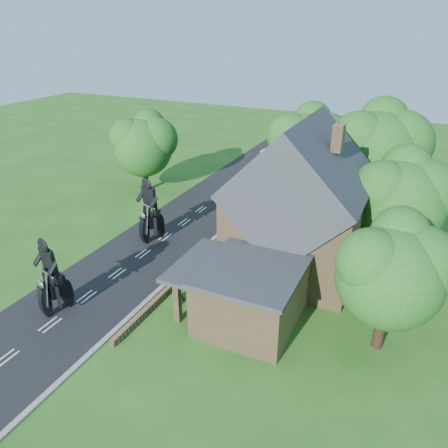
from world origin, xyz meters
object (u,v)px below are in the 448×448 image
at_px(motorcycle_follow, 152,231).
at_px(garden_wall, 208,252).
at_px(annex, 249,293).
at_px(motorcycle_lead, 57,300).
at_px(house, 299,209).

bearing_deg(motorcycle_follow, garden_wall, -163.09).
xyz_separation_m(annex, motorcycle_follow, (-10.48, 5.98, -1.01)).
bearing_deg(annex, motorcycle_lead, -158.92).
relative_size(garden_wall, annex, 3.12).
relative_size(garden_wall, motorcycle_lead, 14.20).
distance_m(annex, motorcycle_follow, 12.11).
bearing_deg(house, motorcycle_lead, -135.56).
bearing_deg(annex, house, 84.76).
bearing_deg(motorcycle_lead, motorcycle_follow, -73.69).
xyz_separation_m(garden_wall, motorcycle_follow, (-4.91, 0.18, 0.56)).
height_order(annex, motorcycle_follow, annex).
height_order(garden_wall, motorcycle_lead, motorcycle_lead).
distance_m(motorcycle_lead, motorcycle_follow, 9.99).
xyz_separation_m(house, annex, (-0.62, -6.80, -2.58)).
bearing_deg(motorcycle_lead, annex, -143.07).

